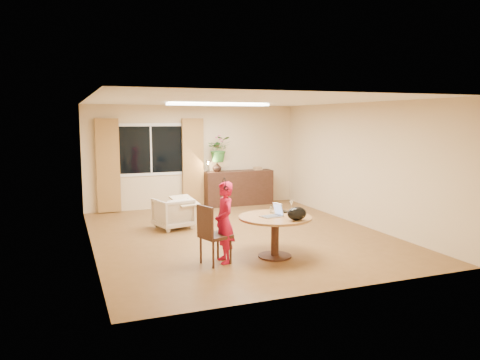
{
  "coord_description": "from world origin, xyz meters",
  "views": [
    {
      "loc": [
        -3.18,
        -8.36,
        2.27
      ],
      "look_at": [
        -0.05,
        -0.2,
        1.11
      ],
      "focal_mm": 35.0,
      "sensor_mm": 36.0,
      "label": 1
    }
  ],
  "objects_px": {
    "armchair": "(173,213)",
    "sideboard": "(239,188)",
    "child": "(224,222)",
    "dining_table": "(275,225)",
    "dining_chair": "(216,234)"
  },
  "relations": [
    {
      "from": "armchair",
      "to": "sideboard",
      "type": "height_order",
      "value": "sideboard"
    },
    {
      "from": "armchair",
      "to": "child",
      "type": "bearing_deg",
      "value": 81.0
    },
    {
      "from": "child",
      "to": "armchair",
      "type": "distance_m",
      "value": 2.6
    },
    {
      "from": "dining_table",
      "to": "child",
      "type": "bearing_deg",
      "value": 177.97
    },
    {
      "from": "dining_table",
      "to": "armchair",
      "type": "bearing_deg",
      "value": 113.02
    },
    {
      "from": "dining_chair",
      "to": "armchair",
      "type": "bearing_deg",
      "value": 73.49
    },
    {
      "from": "sideboard",
      "to": "child",
      "type": "bearing_deg",
      "value": -113.38
    },
    {
      "from": "armchair",
      "to": "dining_table",
      "type": "bearing_deg",
      "value": 98.72
    },
    {
      "from": "dining_table",
      "to": "child",
      "type": "xyz_separation_m",
      "value": [
        -0.87,
        0.03,
        0.11
      ]
    },
    {
      "from": "sideboard",
      "to": "dining_table",
      "type": "bearing_deg",
      "value": -103.54
    },
    {
      "from": "dining_table",
      "to": "armchair",
      "type": "height_order",
      "value": "dining_table"
    },
    {
      "from": "dining_chair",
      "to": "child",
      "type": "xyz_separation_m",
      "value": [
        0.16,
        0.03,
        0.17
      ]
    },
    {
      "from": "armchair",
      "to": "sideboard",
      "type": "relative_size",
      "value": 0.39
    },
    {
      "from": "dining_table",
      "to": "sideboard",
      "type": "bearing_deg",
      "value": 76.46
    },
    {
      "from": "dining_chair",
      "to": "sideboard",
      "type": "relative_size",
      "value": 0.52
    }
  ]
}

